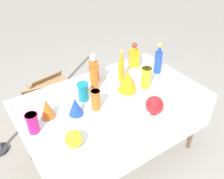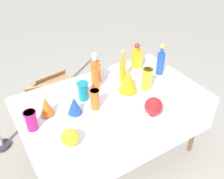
{
  "view_description": "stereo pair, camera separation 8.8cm",
  "coord_description": "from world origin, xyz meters",
  "px_view_note": "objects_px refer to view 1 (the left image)",
  "views": [
    {
      "loc": [
        -1.04,
        -1.52,
        2.18
      ],
      "look_at": [
        0.0,
        0.0,
        0.86
      ],
      "focal_mm": 40.0,
      "sensor_mm": 36.0,
      "label": 1
    },
    {
      "loc": [
        -0.96,
        -1.57,
        2.18
      ],
      "look_at": [
        0.0,
        0.0,
        0.86
      ],
      "focal_mm": 40.0,
      "sensor_mm": 36.0,
      "label": 2
    }
  ],
  "objects_px": {
    "slender_vase_3": "(83,91)",
    "square_decanter_0": "(134,57)",
    "round_bowl_1": "(154,105)",
    "cardboard_box_behind_left": "(44,109)",
    "square_decanter_1": "(94,69)",
    "slender_vase_2": "(146,77)",
    "slender_vase_0": "(33,123)",
    "slender_vase_1": "(96,99)",
    "fluted_vase_0": "(75,106)",
    "round_bowl_0": "(74,139)",
    "tall_bottle_0": "(94,77)",
    "cardboard_box_behind_right": "(54,97)",
    "fluted_vase_1": "(127,80)",
    "fluted_vase_2": "(47,108)",
    "tall_bottle_1": "(121,69)",
    "tall_bottle_2": "(158,61)"
  },
  "relations": [
    {
      "from": "slender_vase_1",
      "to": "slender_vase_0",
      "type": "bearing_deg",
      "value": 176.24
    },
    {
      "from": "tall_bottle_2",
      "to": "fluted_vase_1",
      "type": "xyz_separation_m",
      "value": [
        -0.47,
        -0.09,
        -0.03
      ]
    },
    {
      "from": "slender_vase_1",
      "to": "tall_bottle_2",
      "type": "bearing_deg",
      "value": 10.01
    },
    {
      "from": "square_decanter_0",
      "to": "slender_vase_1",
      "type": "bearing_deg",
      "value": -151.07
    },
    {
      "from": "tall_bottle_0",
      "to": "cardboard_box_behind_right",
      "type": "height_order",
      "value": "tall_bottle_0"
    },
    {
      "from": "slender_vase_0",
      "to": "fluted_vase_0",
      "type": "distance_m",
      "value": 0.37
    },
    {
      "from": "slender_vase_0",
      "to": "slender_vase_1",
      "type": "relative_size",
      "value": 0.9
    },
    {
      "from": "fluted_vase_1",
      "to": "round_bowl_0",
      "type": "distance_m",
      "value": 0.82
    },
    {
      "from": "square_decanter_0",
      "to": "fluted_vase_1",
      "type": "height_order",
      "value": "square_decanter_0"
    },
    {
      "from": "fluted_vase_0",
      "to": "fluted_vase_1",
      "type": "xyz_separation_m",
      "value": [
        0.57,
        0.04,
        0.03
      ]
    },
    {
      "from": "square_decanter_0",
      "to": "slender_vase_3",
      "type": "bearing_deg",
      "value": -163.07
    },
    {
      "from": "square_decanter_1",
      "to": "fluted_vase_1",
      "type": "height_order",
      "value": "square_decanter_1"
    },
    {
      "from": "fluted_vase_0",
      "to": "fluted_vase_1",
      "type": "relative_size",
      "value": 0.74
    },
    {
      "from": "round_bowl_1",
      "to": "square_decanter_1",
      "type": "bearing_deg",
      "value": 101.9
    },
    {
      "from": "tall_bottle_2",
      "to": "fluted_vase_1",
      "type": "relative_size",
      "value": 1.51
    },
    {
      "from": "tall_bottle_2",
      "to": "fluted_vase_2",
      "type": "height_order",
      "value": "tall_bottle_2"
    },
    {
      "from": "fluted_vase_1",
      "to": "slender_vase_1",
      "type": "bearing_deg",
      "value": -170.74
    },
    {
      "from": "fluted_vase_1",
      "to": "fluted_vase_2",
      "type": "relative_size",
      "value": 1.26
    },
    {
      "from": "tall_bottle_2",
      "to": "tall_bottle_1",
      "type": "bearing_deg",
      "value": 167.2
    },
    {
      "from": "cardboard_box_behind_left",
      "to": "cardboard_box_behind_right",
      "type": "distance_m",
      "value": 0.25
    },
    {
      "from": "fluted_vase_0",
      "to": "round_bowl_0",
      "type": "height_order",
      "value": "fluted_vase_0"
    },
    {
      "from": "square_decanter_1",
      "to": "round_bowl_1",
      "type": "relative_size",
      "value": 1.86
    },
    {
      "from": "tall_bottle_1",
      "to": "round_bowl_1",
      "type": "distance_m",
      "value": 0.58
    },
    {
      "from": "tall_bottle_2",
      "to": "fluted_vase_0",
      "type": "bearing_deg",
      "value": -173.24
    },
    {
      "from": "tall_bottle_1",
      "to": "round_bowl_1",
      "type": "bearing_deg",
      "value": -96.6
    },
    {
      "from": "slender_vase_3",
      "to": "square_decanter_0",
      "type": "bearing_deg",
      "value": 16.93
    },
    {
      "from": "square_decanter_1",
      "to": "fluted_vase_0",
      "type": "distance_m",
      "value": 0.56
    },
    {
      "from": "fluted_vase_1",
      "to": "round_bowl_0",
      "type": "height_order",
      "value": "fluted_vase_1"
    },
    {
      "from": "slender_vase_0",
      "to": "round_bowl_0",
      "type": "distance_m",
      "value": 0.37
    },
    {
      "from": "square_decanter_1",
      "to": "slender_vase_2",
      "type": "xyz_separation_m",
      "value": [
        0.35,
        -0.4,
        -0.02
      ]
    },
    {
      "from": "slender_vase_3",
      "to": "round_bowl_0",
      "type": "relative_size",
      "value": 1.22
    },
    {
      "from": "slender_vase_1",
      "to": "fluted_vase_1",
      "type": "bearing_deg",
      "value": 9.26
    },
    {
      "from": "round_bowl_1",
      "to": "cardboard_box_behind_left",
      "type": "xyz_separation_m",
      "value": [
        -0.59,
        1.27,
        -0.64
      ]
    },
    {
      "from": "fluted_vase_1",
      "to": "square_decanter_0",
      "type": "bearing_deg",
      "value": 44.65
    },
    {
      "from": "slender_vase_0",
      "to": "cardboard_box_behind_right",
      "type": "xyz_separation_m",
      "value": [
        0.54,
        1.06,
        -0.65
      ]
    },
    {
      "from": "slender_vase_2",
      "to": "tall_bottle_1",
      "type": "bearing_deg",
      "value": 118.66
    },
    {
      "from": "cardboard_box_behind_left",
      "to": "round_bowl_0",
      "type": "bearing_deg",
      "value": -96.96
    },
    {
      "from": "round_bowl_0",
      "to": "cardboard_box_behind_right",
      "type": "relative_size",
      "value": 0.27
    },
    {
      "from": "tall_bottle_0",
      "to": "tall_bottle_2",
      "type": "height_order",
      "value": "tall_bottle_0"
    },
    {
      "from": "tall_bottle_1",
      "to": "fluted_vase_0",
      "type": "distance_m",
      "value": 0.67
    },
    {
      "from": "tall_bottle_0",
      "to": "cardboard_box_behind_right",
      "type": "bearing_deg",
      "value": 100.21
    },
    {
      "from": "tall_bottle_1",
      "to": "fluted_vase_2",
      "type": "xyz_separation_m",
      "value": [
        -0.84,
        -0.11,
        -0.04
      ]
    },
    {
      "from": "square_decanter_0",
      "to": "slender_vase_1",
      "type": "height_order",
      "value": "square_decanter_0"
    },
    {
      "from": "tall_bottle_0",
      "to": "round_bowl_1",
      "type": "xyz_separation_m",
      "value": [
        0.24,
        -0.58,
        -0.06
      ]
    },
    {
      "from": "tall_bottle_0",
      "to": "tall_bottle_2",
      "type": "distance_m",
      "value": 0.73
    },
    {
      "from": "slender_vase_1",
      "to": "cardboard_box_behind_left",
      "type": "xyz_separation_m",
      "value": [
        -0.21,
        0.94,
        -0.66
      ]
    },
    {
      "from": "tall_bottle_1",
      "to": "slender_vase_0",
      "type": "xyz_separation_m",
      "value": [
        -0.99,
        -0.21,
        -0.04
      ]
    },
    {
      "from": "fluted_vase_1",
      "to": "cardboard_box_behind_left",
      "type": "distance_m",
      "value": 1.26
    },
    {
      "from": "cardboard_box_behind_left",
      "to": "cardboard_box_behind_right",
      "type": "xyz_separation_m",
      "value": [
        0.2,
        0.15,
        -0.0
      ]
    },
    {
      "from": "tall_bottle_0",
      "to": "round_bowl_1",
      "type": "bearing_deg",
      "value": -67.77
    }
  ]
}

